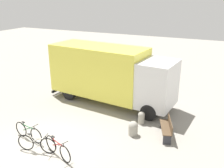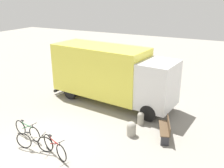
{
  "view_description": "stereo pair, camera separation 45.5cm",
  "coord_description": "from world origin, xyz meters",
  "px_view_note": "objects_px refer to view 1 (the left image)",
  "views": [
    {
      "loc": [
        6.22,
        -6.99,
        5.96
      ],
      "look_at": [
        1.16,
        3.77,
        1.69
      ],
      "focal_mm": 40.0,
      "sensor_mm": 36.0,
      "label": 1
    },
    {
      "loc": [
        6.63,
        -6.79,
        5.96
      ],
      "look_at": [
        1.16,
        3.77,
        1.69
      ],
      "focal_mm": 40.0,
      "sensor_mm": 36.0,
      "label": 2
    }
  ],
  "objects_px": {
    "bicycle_middle": "(37,144)",
    "bicycle_far": "(58,148)",
    "park_bench": "(167,127)",
    "bollard_near_bench": "(133,128)",
    "delivery_truck": "(109,73)",
    "bicycle_near": "(28,132)",
    "bollard_far_bench": "(141,117)"
  },
  "relations": [
    {
      "from": "bicycle_middle",
      "to": "bicycle_far",
      "type": "relative_size",
      "value": 1.04
    },
    {
      "from": "park_bench",
      "to": "bollard_near_bench",
      "type": "height_order",
      "value": "park_bench"
    },
    {
      "from": "delivery_truck",
      "to": "bicycle_far",
      "type": "xyz_separation_m",
      "value": [
        0.5,
        -5.67,
        -1.39
      ]
    },
    {
      "from": "bicycle_near",
      "to": "bollard_near_bench",
      "type": "relative_size",
      "value": 2.49
    },
    {
      "from": "bollard_near_bench",
      "to": "delivery_truck",
      "type": "bearing_deg",
      "value": 131.33
    },
    {
      "from": "bicycle_middle",
      "to": "bollard_near_bench",
      "type": "xyz_separation_m",
      "value": [
        3.02,
        2.83,
        -0.03
      ]
    },
    {
      "from": "bicycle_middle",
      "to": "bollard_far_bench",
      "type": "distance_m",
      "value": 5.01
    },
    {
      "from": "bicycle_far",
      "to": "bollard_near_bench",
      "type": "relative_size",
      "value": 2.38
    },
    {
      "from": "bicycle_near",
      "to": "bollard_far_bench",
      "type": "bearing_deg",
      "value": 49.5
    },
    {
      "from": "park_bench",
      "to": "bollard_far_bench",
      "type": "bearing_deg",
      "value": 46.45
    },
    {
      "from": "delivery_truck",
      "to": "bollard_far_bench",
      "type": "distance_m",
      "value": 3.44
    },
    {
      "from": "delivery_truck",
      "to": "bicycle_middle",
      "type": "xyz_separation_m",
      "value": [
        -0.44,
        -5.77,
        -1.39
      ]
    },
    {
      "from": "park_bench",
      "to": "bollard_far_bench",
      "type": "distance_m",
      "value": 1.54
    },
    {
      "from": "bicycle_middle",
      "to": "park_bench",
      "type": "bearing_deg",
      "value": 25.84
    },
    {
      "from": "bicycle_near",
      "to": "bollard_far_bench",
      "type": "distance_m",
      "value": 5.25
    },
    {
      "from": "bollard_far_bench",
      "to": "park_bench",
      "type": "bearing_deg",
      "value": -23.7
    },
    {
      "from": "delivery_truck",
      "to": "bollard_near_bench",
      "type": "xyz_separation_m",
      "value": [
        2.59,
        -2.94,
        -1.42
      ]
    },
    {
      "from": "bicycle_near",
      "to": "delivery_truck",
      "type": "bearing_deg",
      "value": 83.62
    },
    {
      "from": "bicycle_near",
      "to": "bollard_near_bench",
      "type": "bearing_deg",
      "value": 38.33
    },
    {
      "from": "bollard_near_bench",
      "to": "bollard_far_bench",
      "type": "distance_m",
      "value": 1.17
    },
    {
      "from": "bicycle_near",
      "to": "bollard_far_bench",
      "type": "height_order",
      "value": "bicycle_near"
    },
    {
      "from": "delivery_truck",
      "to": "park_bench",
      "type": "height_order",
      "value": "delivery_truck"
    },
    {
      "from": "bicycle_middle",
      "to": "bicycle_far",
      "type": "distance_m",
      "value": 0.95
    },
    {
      "from": "bicycle_far",
      "to": "bollard_far_bench",
      "type": "xyz_separation_m",
      "value": [
        2.07,
        3.9,
        -0.04
      ]
    },
    {
      "from": "bicycle_far",
      "to": "bollard_far_bench",
      "type": "relative_size",
      "value": 2.54
    },
    {
      "from": "bicycle_far",
      "to": "park_bench",
      "type": "bearing_deg",
      "value": 63.62
    },
    {
      "from": "bollard_near_bench",
      "to": "bicycle_middle",
      "type": "bearing_deg",
      "value": -136.88
    },
    {
      "from": "bicycle_near",
      "to": "bicycle_far",
      "type": "xyz_separation_m",
      "value": [
        1.88,
        -0.45,
        0.0
      ]
    },
    {
      "from": "bicycle_middle",
      "to": "bollard_far_bench",
      "type": "relative_size",
      "value": 2.64
    },
    {
      "from": "bicycle_near",
      "to": "bicycle_middle",
      "type": "xyz_separation_m",
      "value": [
        0.94,
        -0.55,
        0.0
      ]
    },
    {
      "from": "delivery_truck",
      "to": "bicycle_far",
      "type": "height_order",
      "value": "delivery_truck"
    },
    {
      "from": "bollard_far_bench",
      "to": "bicycle_middle",
      "type": "bearing_deg",
      "value": -127.0
    }
  ]
}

